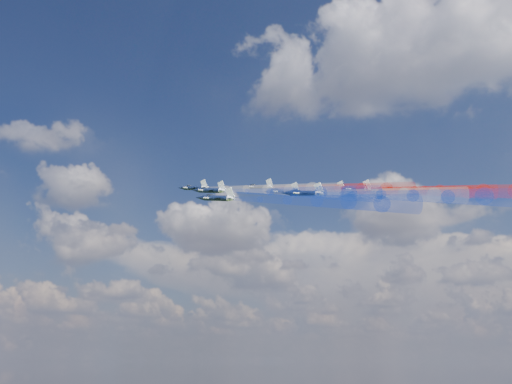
% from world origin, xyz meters
% --- Properties ---
extents(jet_lead, '(11.99, 10.19, 6.51)m').
position_xyz_m(jet_lead, '(-14.79, 21.54, 141.28)').
color(jet_lead, black).
extents(trail_lead, '(36.65, 10.06, 10.72)m').
position_xyz_m(trail_lead, '(7.37, 17.88, 137.16)').
color(trail_lead, silver).
extents(jet_inner_left, '(11.99, 10.19, 6.51)m').
position_xyz_m(jet_inner_left, '(-3.01, 9.81, 136.10)').
color(jet_inner_left, black).
extents(trail_inner_left, '(36.65, 10.06, 10.72)m').
position_xyz_m(trail_inner_left, '(19.15, 6.15, 131.98)').
color(trail_inner_left, '#1738C4').
extents(jet_inner_right, '(11.99, 10.19, 6.51)m').
position_xyz_m(jet_inner_right, '(-0.68, 29.81, 141.85)').
color(jet_inner_right, black).
extents(trail_inner_right, '(36.65, 10.06, 10.72)m').
position_xyz_m(trail_inner_right, '(21.48, 26.16, 137.73)').
color(trail_inner_right, red).
extents(jet_outer_left, '(11.99, 10.19, 6.51)m').
position_xyz_m(jet_outer_left, '(6.46, -3.31, 129.94)').
color(jet_outer_left, black).
extents(trail_outer_left, '(36.65, 10.06, 10.72)m').
position_xyz_m(trail_outer_left, '(28.62, -6.97, 125.82)').
color(trail_outer_left, '#1738C4').
extents(jet_center_third, '(11.99, 10.19, 6.51)m').
position_xyz_m(jet_center_third, '(11.15, 17.97, 136.07)').
color(jet_center_third, black).
extents(trail_center_third, '(36.65, 10.06, 10.72)m').
position_xyz_m(trail_center_third, '(33.31, 14.31, 131.94)').
color(trail_center_third, silver).
extents(jet_outer_right, '(11.99, 10.19, 6.51)m').
position_xyz_m(jet_outer_right, '(14.94, 38.91, 141.60)').
color(jet_outer_right, black).
extents(trail_outer_right, '(36.65, 10.06, 10.72)m').
position_xyz_m(trail_outer_right, '(37.10, 35.25, 137.48)').
color(trail_outer_right, red).
extents(jet_rear_left, '(11.99, 10.19, 6.51)m').
position_xyz_m(jet_rear_left, '(21.03, 6.10, 131.45)').
color(jet_rear_left, black).
extents(trail_rear_left, '(36.65, 10.06, 10.72)m').
position_xyz_m(trail_rear_left, '(43.19, 2.45, 127.33)').
color(trail_rear_left, '#1738C4').
extents(jet_rear_right, '(11.99, 10.19, 6.51)m').
position_xyz_m(jet_rear_right, '(24.93, 27.27, 137.33)').
color(jet_rear_right, black).
extents(trail_rear_right, '(36.65, 10.06, 10.72)m').
position_xyz_m(trail_rear_right, '(47.09, 23.61, 133.21)').
color(trail_rear_right, red).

